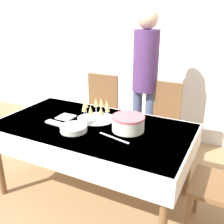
# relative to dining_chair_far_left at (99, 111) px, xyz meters

# --- Properties ---
(ground_plane) EXTENTS (12.00, 12.00, 0.00)m
(ground_plane) POSITION_rel_dining_chair_far_left_xyz_m (0.39, -0.80, -0.54)
(ground_plane) COLOR #93704C
(wall_back) EXTENTS (8.00, 0.05, 2.70)m
(wall_back) POSITION_rel_dining_chair_far_left_xyz_m (0.39, 0.83, 0.81)
(wall_back) COLOR silver
(wall_back) RESTS_ON ground_plane
(dining_table) EXTENTS (1.75, 0.96, 0.74)m
(dining_table) POSITION_rel_dining_chair_far_left_xyz_m (0.39, -0.80, 0.09)
(dining_table) COLOR silver
(dining_table) RESTS_ON ground_plane
(dining_chair_far_left) EXTENTS (0.43, 0.43, 0.98)m
(dining_chair_far_left) POSITION_rel_dining_chair_far_left_xyz_m (0.00, 0.00, 0.00)
(dining_chair_far_left) COLOR brown
(dining_chair_far_left) RESTS_ON ground_plane
(dining_chair_far_right) EXTENTS (0.44, 0.44, 0.98)m
(dining_chair_far_right) POSITION_rel_dining_chair_far_left_xyz_m (0.77, -0.00, 0.00)
(dining_chair_far_right) COLOR brown
(dining_chair_far_right) RESTS_ON ground_plane
(birthday_cake) EXTENTS (0.28, 0.28, 0.20)m
(birthday_cake) POSITION_rel_dining_chair_far_left_xyz_m (0.71, -0.75, 0.26)
(birthday_cake) COLOR silver
(birthday_cake) RESTS_ON dining_table
(champagne_tray) EXTENTS (0.34, 0.34, 0.18)m
(champagne_tray) POSITION_rel_dining_chair_far_left_xyz_m (0.35, -0.65, 0.28)
(champagne_tray) COLOR silver
(champagne_tray) RESTS_ON dining_table
(plate_stack_main) EXTENTS (0.23, 0.23, 0.05)m
(plate_stack_main) POSITION_rel_dining_chair_far_left_xyz_m (0.31, -0.97, 0.22)
(plate_stack_main) COLOR silver
(plate_stack_main) RESTS_ON dining_table
(plate_stack_dessert) EXTENTS (0.18, 0.18, 0.05)m
(plate_stack_dessert) POSITION_rel_dining_chair_far_left_xyz_m (0.31, -0.76, 0.22)
(plate_stack_dessert) COLOR white
(plate_stack_dessert) RESTS_ON dining_table
(cake_knife) EXTENTS (0.30, 0.09, 0.00)m
(cake_knife) POSITION_rel_dining_chair_far_left_xyz_m (0.67, -0.93, 0.20)
(cake_knife) COLOR silver
(cake_knife) RESTS_ON dining_table
(fork_pile) EXTENTS (0.17, 0.07, 0.02)m
(fork_pile) POSITION_rel_dining_chair_far_left_xyz_m (0.06, -0.93, 0.20)
(fork_pile) COLOR silver
(fork_pile) RESTS_ON dining_table
(napkin_pile) EXTENTS (0.15, 0.15, 0.01)m
(napkin_pile) POSITION_rel_dining_chair_far_left_xyz_m (0.07, -0.76, 0.20)
(napkin_pile) COLOR white
(napkin_pile) RESTS_ON dining_table
(person_standing) EXTENTS (0.28, 0.28, 1.74)m
(person_standing) POSITION_rel_dining_chair_far_left_xyz_m (0.54, 0.12, 0.52)
(person_standing) COLOR #3F4C72
(person_standing) RESTS_ON ground_plane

